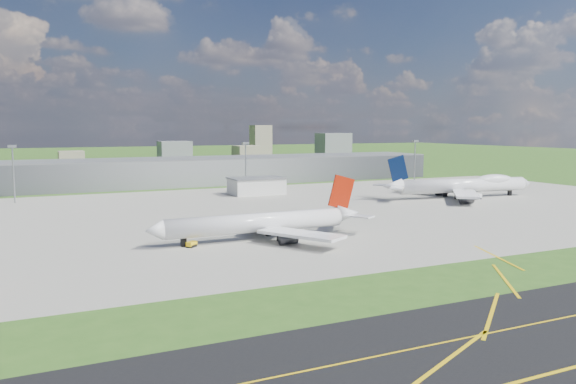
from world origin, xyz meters
name	(u,v)px	position (x,y,z in m)	size (l,w,h in m)	color
ground	(208,186)	(0.00, 150.00, 0.00)	(1400.00, 1400.00, 0.00)	#305A1C
apron	(311,210)	(10.00, 40.00, 0.04)	(360.00, 190.00, 0.08)	gray
terminal	(200,171)	(0.00, 165.00, 7.50)	(300.00, 42.00, 15.00)	gray
ops_building	(256,186)	(10.00, 100.00, 4.00)	(26.00, 16.00, 8.00)	silver
mast_west	(13,164)	(-100.00, 115.00, 17.71)	(3.50, 2.00, 25.90)	gray
mast_center	(246,158)	(10.00, 115.00, 17.71)	(3.50, 2.00, 25.90)	gray
mast_east	(415,154)	(120.00, 115.00, 17.71)	(3.50, 2.00, 25.90)	gray
airliner_red_twin	(264,223)	(-30.82, -7.61, 5.01)	(68.32, 53.43, 18.80)	white
airliner_blue_quad	(463,186)	(94.77, 45.32, 5.85)	(80.57, 62.65, 21.07)	white
tug_yellow	(192,244)	(-53.72, -9.26, 0.84)	(3.53, 3.31, 1.59)	yellow
van_white_near	(340,207)	(20.98, 35.64, 1.28)	(3.83, 5.43, 2.54)	white
van_white_far	(476,197)	(95.73, 37.20, 1.29)	(5.15, 2.78, 2.56)	white
bldg_cw	(71,159)	(-60.00, 340.00, 7.00)	(20.00, 18.00, 14.00)	gray
bldg_c	(175,154)	(20.00, 310.00, 11.00)	(26.00, 20.00, 22.00)	slate
bldg_ce	(246,154)	(100.00, 350.00, 8.00)	(22.00, 24.00, 16.00)	gray
bldg_e	(333,147)	(180.00, 320.00, 14.00)	(30.00, 22.00, 28.00)	slate
bldg_tall_e	(261,142)	(140.00, 410.00, 18.00)	(20.00, 18.00, 36.00)	gray
tree_w	(1,170)	(-110.00, 265.00, 4.86)	(6.75, 6.75, 8.25)	#382314
tree_c	(133,164)	(-20.00, 280.00, 5.84)	(8.10, 8.10, 9.90)	#382314
tree_e	(245,161)	(70.00, 275.00, 5.51)	(7.65, 7.65, 9.35)	#382314
tree_far_e	(333,159)	(160.00, 285.00, 4.53)	(6.30, 6.30, 7.70)	#382314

